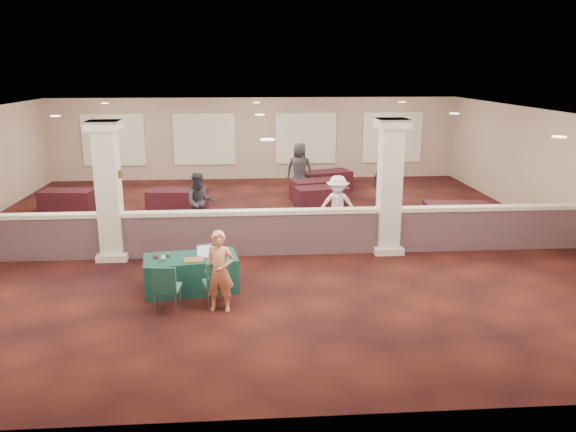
{
  "coord_description": "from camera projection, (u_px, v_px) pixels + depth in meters",
  "views": [
    {
      "loc": [
        -0.34,
        -14.25,
        4.34
      ],
      "look_at": [
        0.56,
        -2.0,
        1.07
      ],
      "focal_mm": 35.0,
      "sensor_mm": 36.0,
      "label": 1
    }
  ],
  "objects": [
    {
      "name": "far_table_back_right",
      "position": [
        326.0,
        181.0,
        20.3
      ],
      "size": [
        1.95,
        1.41,
        0.71
      ],
      "primitive_type": "cube",
      "rotation": [
        0.0,
        0.0,
        0.34
      ],
      "color": "black",
      "rests_on": "ground"
    },
    {
      "name": "yarn_cream",
      "position": [
        163.0,
        258.0,
        10.89
      ],
      "size": [
        0.11,
        0.11,
        0.11
      ],
      "primitive_type": "sphere",
      "color": "beige",
      "rests_on": "near_table"
    },
    {
      "name": "far_table_front_right",
      "position": [
        458.0,
        216.0,
        15.46
      ],
      "size": [
        1.87,
        1.06,
        0.73
      ],
      "primitive_type": "cube",
      "rotation": [
        0.0,
        0.0,
        -0.1
      ],
      "color": "black",
      "rests_on": "ground"
    },
    {
      "name": "far_table_front_center",
      "position": [
        322.0,
        197.0,
        17.83
      ],
      "size": [
        1.78,
        1.14,
        0.67
      ],
      "primitive_type": "cube",
      "rotation": [
        0.0,
        0.0,
        0.21
      ],
      "color": "black",
      "rests_on": "ground"
    },
    {
      "name": "wall_right",
      "position": [
        559.0,
        173.0,
        15.04
      ],
      "size": [
        0.04,
        16.0,
        3.2
      ],
      "primitive_type": "cube",
      "color": "gray",
      "rests_on": "ground"
    },
    {
      "name": "ground",
      "position": [
        261.0,
        236.0,
        14.88
      ],
      "size": [
        16.0,
        16.0,
        0.0
      ],
      "primitive_type": "plane",
      "color": "#3F160F",
      "rests_on": "ground"
    },
    {
      "name": "attendee_b",
      "position": [
        338.0,
        206.0,
        14.82
      ],
      "size": [
        1.09,
        0.65,
        1.6
      ],
      "primitive_type": "imported",
      "rotation": [
        0.0,
        0.0,
        -0.18
      ],
      "color": "white",
      "rests_on": "ground"
    },
    {
      "name": "attendee_a",
      "position": [
        200.0,
        202.0,
        15.19
      ],
      "size": [
        0.83,
        0.55,
        1.61
      ],
      "primitive_type": "imported",
      "rotation": [
        0.0,
        0.0,
        0.16
      ],
      "color": "black",
      "rests_on": "ground"
    },
    {
      "name": "attendee_c",
      "position": [
        381.0,
        183.0,
        17.96
      ],
      "size": [
        0.9,
        0.92,
        1.49
      ],
      "primitive_type": "imported",
      "rotation": [
        0.0,
        0.0,
        0.83
      ],
      "color": "black",
      "rests_on": "ground"
    },
    {
      "name": "conf_chair_side",
      "position": [
        166.0,
        285.0,
        10.08
      ],
      "size": [
        0.5,
        0.51,
        0.92
      ],
      "rotation": [
        0.0,
        0.0,
        -0.09
      ],
      "color": "#1C5445",
      "rests_on": "ground"
    },
    {
      "name": "far_table_front_left",
      "position": [
        177.0,
        201.0,
        17.21
      ],
      "size": [
        1.85,
        1.05,
        0.72
      ],
      "primitive_type": "cube",
      "rotation": [
        0.0,
        0.0,
        -0.09
      ],
      "color": "black",
      "rests_on": "ground"
    },
    {
      "name": "far_table_back_left",
      "position": [
        68.0,
        200.0,
        17.46
      ],
      "size": [
        1.68,
        0.98,
        0.65
      ],
      "primitive_type": "cube",
      "rotation": [
        0.0,
        0.0,
        -0.11
      ],
      "color": "black",
      "rests_on": "ground"
    },
    {
      "name": "attendee_d",
      "position": [
        300.0,
        170.0,
        19.23
      ],
      "size": [
        1.03,
        0.75,
        1.87
      ],
      "primitive_type": "imported",
      "rotation": [
        0.0,
        0.0,
        2.84
      ],
      "color": "black",
      "rests_on": "ground"
    },
    {
      "name": "woman",
      "position": [
        220.0,
        271.0,
        10.17
      ],
      "size": [
        0.6,
        0.45,
        1.51
      ],
      "primitive_type": "imported",
      "rotation": [
        0.0,
        0.0,
        -0.18
      ],
      "color": "#DD8660",
      "rests_on": "ground"
    },
    {
      "name": "scissors",
      "position": [
        224.0,
        259.0,
        11.0
      ],
      "size": [
        0.12,
        0.05,
        0.01
      ],
      "primitive_type": "cube",
      "rotation": [
        0.0,
        0.0,
        0.16
      ],
      "color": "red",
      "rests_on": "near_table"
    },
    {
      "name": "column_left",
      "position": [
        109.0,
        190.0,
        12.76
      ],
      "size": [
        0.72,
        0.72,
        3.2
      ],
      "color": "silver",
      "rests_on": "ground"
    },
    {
      "name": "laptop_base",
      "position": [
        205.0,
        256.0,
        11.13
      ],
      "size": [
        0.35,
        0.27,
        0.02
      ],
      "primitive_type": "cube",
      "rotation": [
        0.0,
        0.0,
        0.16
      ],
      "color": "silver",
      "rests_on": "near_table"
    },
    {
      "name": "sconce_right",
      "position": [
        120.0,
        174.0,
        12.69
      ],
      "size": [
        0.12,
        0.12,
        0.18
      ],
      "color": "brown",
      "rests_on": "column_left"
    },
    {
      "name": "column_right",
      "position": [
        390.0,
        186.0,
        13.22
      ],
      "size": [
        0.72,
        0.72,
        3.2
      ],
      "color": "silver",
      "rests_on": "ground"
    },
    {
      "name": "screen_glow",
      "position": [
        205.0,
        250.0,
        11.2
      ],
      "size": [
        0.28,
        0.05,
        0.18
      ],
      "primitive_type": "cube",
      "rotation": [
        0.0,
        0.0,
        0.16
      ],
      "color": "silver",
      "rests_on": "near_table"
    },
    {
      "name": "wall_back",
      "position": [
        255.0,
        139.0,
        22.18
      ],
      "size": [
        16.0,
        0.04,
        3.2
      ],
      "primitive_type": "cube",
      "color": "gray",
      "rests_on": "ground"
    },
    {
      "name": "near_table",
      "position": [
        191.0,
        274.0,
        11.2
      ],
      "size": [
        1.94,
        1.19,
        0.7
      ],
      "primitive_type": "cube",
      "rotation": [
        0.0,
        0.0,
        0.16
      ],
      "color": "#0E342F",
      "rests_on": "ground"
    },
    {
      "name": "ceiling",
      "position": [
        260.0,
        114.0,
        14.06
      ],
      "size": [
        16.0,
        16.0,
        0.02
      ],
      "primitive_type": "cube",
      "color": "white",
      "rests_on": "wall_back"
    },
    {
      "name": "partition_wall",
      "position": [
        263.0,
        232.0,
        13.29
      ],
      "size": [
        15.6,
        0.28,
        1.1
      ],
      "color": "#573B43",
      "rests_on": "ground"
    },
    {
      "name": "sconce_left",
      "position": [
        95.0,
        174.0,
        12.65
      ],
      "size": [
        0.12,
        0.12,
        0.18
      ],
      "color": "brown",
      "rests_on": "column_left"
    },
    {
      "name": "laptop_screen",
      "position": [
        205.0,
        249.0,
        11.2
      ],
      "size": [
        0.31,
        0.06,
        0.21
      ],
      "primitive_type": "cube",
      "rotation": [
        0.0,
        0.0,
        0.16
      ],
      "color": "silver",
      "rests_on": "near_table"
    },
    {
      "name": "knitting",
      "position": [
        194.0,
        260.0,
        10.89
      ],
      "size": [
        0.42,
        0.34,
        0.03
      ],
      "primitive_type": "cube",
      "rotation": [
        0.0,
        0.0,
        0.16
      ],
      "color": "orange",
      "rests_on": "near_table"
    },
    {
      "name": "yarn_grey",
      "position": [
        168.0,
        254.0,
        11.11
      ],
      "size": [
        0.1,
        0.1,
        0.1
      ],
      "primitive_type": "sphere",
      "color": "#4B4C50",
      "rests_on": "near_table"
    },
    {
      "name": "far_table_back_center",
      "position": [
        318.0,
        190.0,
        18.8
      ],
      "size": [
        1.9,
        1.3,
        0.7
      ],
      "primitive_type": "cube",
      "rotation": [
        0.0,
        0.0,
        0.28
      ],
      "color": "black",
      "rests_on": "ground"
    },
    {
      "name": "wall_front",
      "position": [
        278.0,
        302.0,
        6.76
      ],
      "size": [
        16.0,
        0.04,
        3.2
      ],
      "primitive_type": "cube",
      "color": "gray",
      "rests_on": "ground"
    },
    {
      "name": "yarn_red",
      "position": [
        156.0,
        256.0,
        11.0
      ],
      "size": [
        0.1,
        0.1,
        0.1
      ],
      "primitive_type": "sphere",
      "color": "maroon",
      "rests_on": "near_table"
    },
    {
      "name": "conf_chair_main",
      "position": [
        217.0,
        280.0,
        10.35
      ],
      "size": [
        0.55,
        0.55,
        0.9
      ],
      "rotation": [
        0.0,
        0.0,
        0.25
      ],
      "color": "#1C5445",
      "rests_on": "ground"
    }
  ]
}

